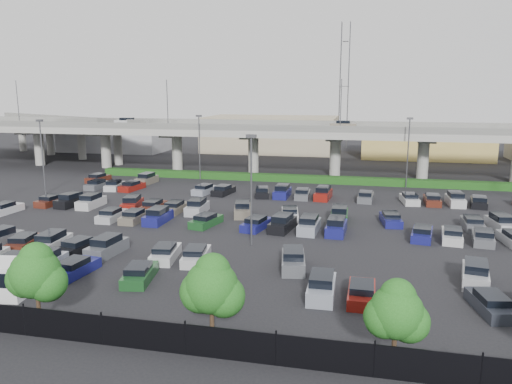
% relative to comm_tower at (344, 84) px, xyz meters
% --- Properties ---
extents(ground, '(280.00, 280.00, 0.00)m').
position_rel_comm_tower_xyz_m(ground, '(-4.00, -74.00, -15.61)').
color(ground, black).
extents(overpass, '(150.00, 13.00, 15.80)m').
position_rel_comm_tower_xyz_m(overpass, '(-4.22, -41.99, -8.64)').
color(overpass, gray).
rests_on(overpass, ground).
extents(on_ramp, '(50.93, 30.13, 8.80)m').
position_rel_comm_tower_xyz_m(on_ramp, '(-56.10, -30.95, -8.76)').
color(on_ramp, gray).
rests_on(on_ramp, ground).
extents(hedge, '(66.00, 1.60, 1.10)m').
position_rel_comm_tower_xyz_m(hedge, '(-4.00, -49.00, -15.06)').
color(hedge, '#134012').
rests_on(hedge, ground).
extents(fence, '(70.00, 0.10, 2.00)m').
position_rel_comm_tower_xyz_m(fence, '(-4.05, -102.00, -14.71)').
color(fence, black).
rests_on(fence, ground).
extents(tree_row, '(65.07, 3.66, 5.94)m').
position_rel_comm_tower_xyz_m(tree_row, '(-3.30, -100.53, -12.09)').
color(tree_row, '#332316').
rests_on(tree_row, ground).
extents(parked_cars, '(62.85, 41.65, 1.67)m').
position_rel_comm_tower_xyz_m(parked_cars, '(-5.71, -77.27, -14.98)').
color(parked_cars, maroon).
rests_on(parked_cars, ground).
extents(light_poles, '(66.90, 48.38, 10.30)m').
position_rel_comm_tower_xyz_m(light_poles, '(-8.12, -72.00, -9.37)').
color(light_poles, '#45464A').
rests_on(light_poles, ground).
extents(distant_buildings, '(138.00, 24.00, 9.00)m').
position_rel_comm_tower_xyz_m(distant_buildings, '(8.38, -12.19, -11.87)').
color(distant_buildings, gray).
rests_on(distant_buildings, ground).
extents(comm_tower, '(2.40, 2.40, 30.00)m').
position_rel_comm_tower_xyz_m(comm_tower, '(0.00, 0.00, 0.00)').
color(comm_tower, '#45464A').
rests_on(comm_tower, ground).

